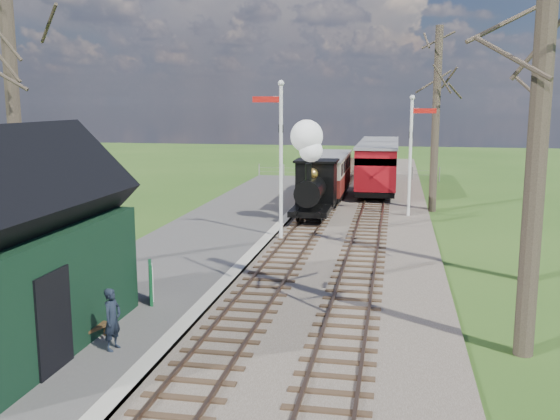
{
  "coord_description": "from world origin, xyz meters",
  "views": [
    {
      "loc": [
        3.66,
        -7.55,
        5.43
      ],
      "look_at": [
        -0.36,
        13.99,
        1.6
      ],
      "focal_mm": 40.0,
      "sensor_mm": 36.0,
      "label": 1
    }
  ],
  "objects_px": {
    "station_shed": "(11,253)",
    "sign_board": "(151,282)",
    "semaphore_near": "(279,149)",
    "coach": "(328,174)",
    "red_carriage_b": "(380,160)",
    "bench": "(74,325)",
    "locomotive": "(313,177)",
    "semaphore_far": "(412,147)",
    "red_carriage_a": "(377,169)",
    "person": "(112,319)"
  },
  "relations": [
    {
      "from": "red_carriage_b",
      "to": "station_shed",
      "type": "bearing_deg",
      "value": -103.15
    },
    {
      "from": "station_shed",
      "to": "locomotive",
      "type": "xyz_separation_m",
      "value": [
        4.29,
        16.17,
        -0.21
      ]
    },
    {
      "from": "semaphore_near",
      "to": "coach",
      "type": "bearing_deg",
      "value": 85.7
    },
    {
      "from": "semaphore_near",
      "to": "bench",
      "type": "bearing_deg",
      "value": -101.54
    },
    {
      "from": "semaphore_near",
      "to": "sign_board",
      "type": "xyz_separation_m",
      "value": [
        -1.8,
        -8.66,
        -2.88
      ]
    },
    {
      "from": "locomotive",
      "to": "red_carriage_b",
      "type": "distance_m",
      "value": 13.61
    },
    {
      "from": "bench",
      "to": "red_carriage_a",
      "type": "bearing_deg",
      "value": 76.35
    },
    {
      "from": "red_carriage_b",
      "to": "person",
      "type": "xyz_separation_m",
      "value": [
        -4.75,
        -29.32,
        -0.78
      ]
    },
    {
      "from": "station_shed",
      "to": "sign_board",
      "type": "bearing_deg",
      "value": 62.68
    },
    {
      "from": "semaphore_far",
      "to": "red_carriage_b",
      "type": "relative_size",
      "value": 1.0
    },
    {
      "from": "station_shed",
      "to": "red_carriage_b",
      "type": "relative_size",
      "value": 1.1
    },
    {
      "from": "coach",
      "to": "red_carriage_a",
      "type": "relative_size",
      "value": 1.25
    },
    {
      "from": "semaphore_near",
      "to": "coach",
      "type": "relative_size",
      "value": 0.87
    },
    {
      "from": "semaphore_near",
      "to": "locomotive",
      "type": "distance_m",
      "value": 4.51
    },
    {
      "from": "coach",
      "to": "red_carriage_b",
      "type": "relative_size",
      "value": 1.25
    },
    {
      "from": "station_shed",
      "to": "semaphore_far",
      "type": "xyz_separation_m",
      "value": [
        8.67,
        18.0,
        1.08
      ]
    },
    {
      "from": "locomotive",
      "to": "bench",
      "type": "distance_m",
      "value": 16.19
    },
    {
      "from": "person",
      "to": "red_carriage_b",
      "type": "bearing_deg",
      "value": 0.82
    },
    {
      "from": "semaphore_near",
      "to": "semaphore_far",
      "type": "bearing_deg",
      "value": 49.4
    },
    {
      "from": "semaphore_far",
      "to": "red_carriage_b",
      "type": "height_order",
      "value": "semaphore_far"
    },
    {
      "from": "sign_board",
      "to": "bench",
      "type": "bearing_deg",
      "value": -100.91
    },
    {
      "from": "red_carriage_b",
      "to": "sign_board",
      "type": "bearing_deg",
      "value": -101.18
    },
    {
      "from": "semaphore_far",
      "to": "coach",
      "type": "distance_m",
      "value": 6.36
    },
    {
      "from": "station_shed",
      "to": "red_carriage_b",
      "type": "distance_m",
      "value": 30.31
    },
    {
      "from": "locomotive",
      "to": "semaphore_far",
      "type": "bearing_deg",
      "value": 22.71
    },
    {
      "from": "station_shed",
      "to": "sign_board",
      "type": "xyz_separation_m",
      "value": [
        1.72,
        3.34,
        -1.53
      ]
    },
    {
      "from": "semaphore_near",
      "to": "locomotive",
      "type": "xyz_separation_m",
      "value": [
        0.76,
        4.16,
        -1.56
      ]
    },
    {
      "from": "person",
      "to": "semaphore_near",
      "type": "bearing_deg",
      "value": 3.35
    },
    {
      "from": "sign_board",
      "to": "person",
      "type": "distance_m",
      "value": 3.18
    },
    {
      "from": "red_carriage_a",
      "to": "person",
      "type": "relative_size",
      "value": 4.25
    },
    {
      "from": "semaphore_far",
      "to": "red_carriage_b",
      "type": "xyz_separation_m",
      "value": [
        -1.77,
        11.51,
        -1.69
      ]
    },
    {
      "from": "station_shed",
      "to": "bench",
      "type": "xyz_separation_m",
      "value": [
        1.15,
        0.35,
        -1.65
      ]
    },
    {
      "from": "semaphore_far",
      "to": "locomotive",
      "type": "relative_size",
      "value": 1.28
    },
    {
      "from": "station_shed",
      "to": "red_carriage_a",
      "type": "xyz_separation_m",
      "value": [
        6.9,
        24.01,
        -0.61
      ]
    },
    {
      "from": "red_carriage_a",
      "to": "red_carriage_b",
      "type": "xyz_separation_m",
      "value": [
        0.0,
        5.5,
        0.0
      ]
    },
    {
      "from": "sign_board",
      "to": "person",
      "type": "xyz_separation_m",
      "value": [
        0.42,
        -3.15,
        0.13
      ]
    },
    {
      "from": "semaphore_far",
      "to": "locomotive",
      "type": "bearing_deg",
      "value": -157.29
    },
    {
      "from": "station_shed",
      "to": "semaphore_near",
      "type": "xyz_separation_m",
      "value": [
        3.53,
        12.0,
        1.35
      ]
    },
    {
      "from": "red_carriage_a",
      "to": "bench",
      "type": "bearing_deg",
      "value": -103.65
    },
    {
      "from": "person",
      "to": "sign_board",
      "type": "bearing_deg",
      "value": 17.67
    },
    {
      "from": "red_carriage_b",
      "to": "person",
      "type": "bearing_deg",
      "value": -99.2
    },
    {
      "from": "semaphore_far",
      "to": "person",
      "type": "bearing_deg",
      "value": -110.12
    },
    {
      "from": "station_shed",
      "to": "red_carriage_a",
      "type": "relative_size",
      "value": 1.1
    },
    {
      "from": "semaphore_near",
      "to": "red_carriage_b",
      "type": "xyz_separation_m",
      "value": [
        3.37,
        17.51,
        -1.97
      ]
    },
    {
      "from": "red_carriage_b",
      "to": "semaphore_near",
      "type": "bearing_deg",
      "value": -100.89
    },
    {
      "from": "semaphore_near",
      "to": "coach",
      "type": "distance_m",
      "value": 10.47
    },
    {
      "from": "locomotive",
      "to": "person",
      "type": "relative_size",
      "value": 3.32
    },
    {
      "from": "coach",
      "to": "sign_board",
      "type": "xyz_separation_m",
      "value": [
        -2.57,
        -18.89,
        -0.77
      ]
    },
    {
      "from": "red_carriage_a",
      "to": "semaphore_near",
      "type": "bearing_deg",
      "value": -105.67
    },
    {
      "from": "person",
      "to": "bench",
      "type": "bearing_deg",
      "value": 90.88
    }
  ]
}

